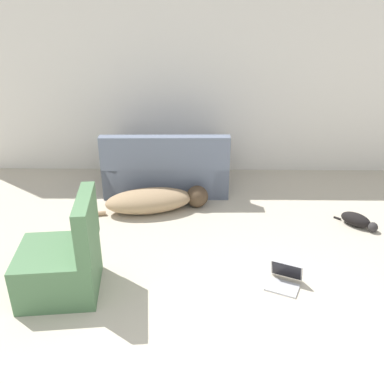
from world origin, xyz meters
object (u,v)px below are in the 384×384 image
object	(u,v)px
cat	(358,221)
dog	(155,200)
couch	(167,169)
laptop_open	(285,277)
side_chair	(63,263)

from	to	relation	value
cat	dog	bearing A→B (deg)	-145.84
couch	laptop_open	xyz separation A→B (m)	(1.23, -2.09, -0.20)
side_chair	laptop_open	bearing A→B (deg)	87.21
dog	laptop_open	bearing A→B (deg)	-59.57
cat	side_chair	world-z (taller)	side_chair
laptop_open	side_chair	xyz separation A→B (m)	(-2.00, -0.12, 0.23)
cat	laptop_open	size ratio (longest dim) A/B	1.12
cat	couch	bearing A→B (deg)	-161.46
laptop_open	side_chair	world-z (taller)	side_chair
cat	laptop_open	bearing A→B (deg)	-91.21
cat	laptop_open	xyz separation A→B (m)	(-1.03, -1.07, -0.01)
couch	side_chair	world-z (taller)	side_chair
couch	dog	distance (m)	0.68
laptop_open	side_chair	distance (m)	2.02
laptop_open	dog	bearing A→B (deg)	157.00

